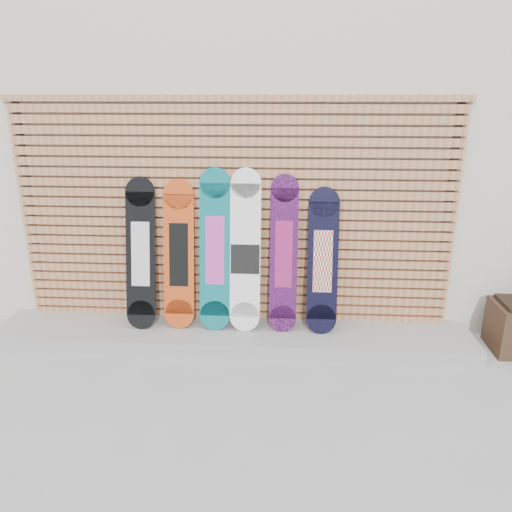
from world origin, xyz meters
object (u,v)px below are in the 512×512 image
(snowboard_2, at_px, (215,250))
(snowboard_3, at_px, (245,252))
(snowboard_1, at_px, (179,255))
(snowboard_5, at_px, (323,261))
(snowboard_4, at_px, (284,254))
(snowboard_0, at_px, (141,254))

(snowboard_2, height_order, snowboard_3, same)
(snowboard_1, xyz_separation_m, snowboard_2, (0.35, -0.01, 0.05))
(snowboard_3, bearing_deg, snowboard_5, -0.23)
(snowboard_3, height_order, snowboard_4, snowboard_3)
(snowboard_2, distance_m, snowboard_5, 1.02)
(snowboard_5, bearing_deg, snowboard_3, 179.77)
(snowboard_2, relative_size, snowboard_3, 1.00)
(snowboard_1, distance_m, snowboard_5, 1.37)
(snowboard_0, bearing_deg, snowboard_2, 0.93)
(snowboard_3, bearing_deg, snowboard_1, 178.99)
(snowboard_1, height_order, snowboard_5, snowboard_1)
(snowboard_1, bearing_deg, snowboard_3, -1.01)
(snowboard_1, height_order, snowboard_4, snowboard_4)
(snowboard_1, height_order, snowboard_3, snowboard_3)
(snowboard_4, bearing_deg, snowboard_2, -179.60)
(snowboard_1, distance_m, snowboard_2, 0.36)
(snowboard_4, bearing_deg, snowboard_0, -179.32)
(snowboard_1, xyz_separation_m, snowboard_5, (1.37, -0.01, -0.03))
(snowboard_5, bearing_deg, snowboard_2, 179.64)
(snowboard_0, relative_size, snowboard_4, 0.97)
(snowboard_0, distance_m, snowboard_4, 1.37)
(snowboard_5, bearing_deg, snowboard_1, 179.40)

